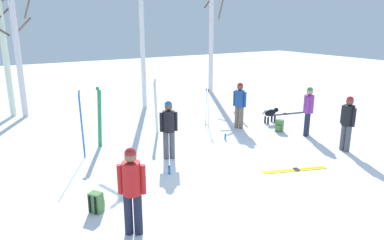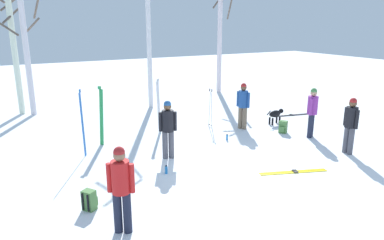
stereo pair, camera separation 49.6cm
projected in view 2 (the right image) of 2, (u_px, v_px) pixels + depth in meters
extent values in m
plane|color=white|center=(256.00, 180.00, 9.05)|extent=(60.00, 60.00, 0.00)
cylinder|color=#1E2338|center=(311.00, 125.00, 12.35)|extent=(0.16, 0.16, 0.82)
cylinder|color=#1E2338|center=(310.00, 126.00, 12.20)|extent=(0.16, 0.16, 0.82)
cylinder|color=purple|center=(313.00, 105.00, 12.09)|extent=(0.34, 0.34, 0.62)
sphere|color=tan|center=(314.00, 93.00, 11.97)|extent=(0.22, 0.22, 0.22)
sphere|color=#4C8C4C|center=(314.00, 91.00, 11.96)|extent=(0.21, 0.21, 0.21)
cylinder|color=purple|center=(314.00, 105.00, 12.26)|extent=(0.10, 0.10, 0.56)
cylinder|color=purple|center=(311.00, 107.00, 11.92)|extent=(0.10, 0.10, 0.56)
cylinder|color=#1E2338|center=(118.00, 212.00, 6.72)|extent=(0.16, 0.16, 0.82)
cylinder|color=#1E2338|center=(127.00, 212.00, 6.71)|extent=(0.16, 0.16, 0.82)
cylinder|color=red|center=(120.00, 177.00, 6.52)|extent=(0.34, 0.34, 0.62)
sphere|color=#997051|center=(119.00, 155.00, 6.41)|extent=(0.22, 0.22, 0.22)
sphere|color=#B22626|center=(119.00, 152.00, 6.39)|extent=(0.21, 0.21, 0.21)
cylinder|color=red|center=(109.00, 178.00, 6.54)|extent=(0.10, 0.10, 0.56)
cylinder|color=red|center=(132.00, 178.00, 6.51)|extent=(0.10, 0.10, 0.56)
cylinder|color=#72604C|center=(245.00, 118.00, 13.19)|extent=(0.16, 0.16, 0.82)
cylinder|color=#72604C|center=(240.00, 118.00, 13.29)|extent=(0.16, 0.16, 0.82)
cylinder|color=#1E478C|center=(243.00, 99.00, 13.05)|extent=(0.34, 0.34, 0.62)
sphere|color=brown|center=(244.00, 88.00, 12.94)|extent=(0.22, 0.22, 0.22)
sphere|color=#B22626|center=(244.00, 86.00, 12.92)|extent=(0.21, 0.21, 0.21)
cylinder|color=#1E478C|center=(248.00, 100.00, 12.94)|extent=(0.10, 0.10, 0.56)
cylinder|color=#1E478C|center=(238.00, 99.00, 13.17)|extent=(0.10, 0.10, 0.56)
cylinder|color=#4C4C56|center=(346.00, 140.00, 10.84)|extent=(0.16, 0.16, 0.82)
cylinder|color=#4C4C56|center=(351.00, 141.00, 10.68)|extent=(0.16, 0.16, 0.82)
cylinder|color=black|center=(351.00, 117.00, 10.57)|extent=(0.34, 0.34, 0.62)
sphere|color=brown|center=(353.00, 103.00, 10.45)|extent=(0.22, 0.22, 0.22)
sphere|color=#B22626|center=(353.00, 101.00, 10.44)|extent=(0.21, 0.21, 0.21)
cylinder|color=black|center=(346.00, 116.00, 10.76)|extent=(0.10, 0.10, 0.56)
cylinder|color=black|center=(357.00, 120.00, 10.39)|extent=(0.10, 0.10, 0.56)
cylinder|color=#4C4C56|center=(171.00, 144.00, 10.40)|extent=(0.16, 0.16, 0.82)
cylinder|color=#4C4C56|center=(165.00, 145.00, 10.37)|extent=(0.16, 0.16, 0.82)
cylinder|color=black|center=(168.00, 121.00, 10.20)|extent=(0.34, 0.34, 0.62)
sphere|color=brown|center=(167.00, 106.00, 10.08)|extent=(0.22, 0.22, 0.22)
sphere|color=#265999|center=(167.00, 104.00, 10.07)|extent=(0.21, 0.21, 0.21)
cylinder|color=black|center=(175.00, 121.00, 10.24)|extent=(0.10, 0.10, 0.56)
cylinder|color=black|center=(160.00, 122.00, 10.17)|extent=(0.10, 0.10, 0.56)
ellipsoid|color=black|center=(275.00, 114.00, 13.85)|extent=(0.62, 0.28, 0.26)
sphere|color=black|center=(281.00, 111.00, 14.02)|extent=(0.18, 0.18, 0.18)
ellipsoid|color=black|center=(282.00, 111.00, 14.06)|extent=(0.11, 0.07, 0.06)
cylinder|color=black|center=(269.00, 113.00, 13.64)|extent=(0.19, 0.06, 0.17)
cylinder|color=black|center=(277.00, 119.00, 14.09)|extent=(0.07, 0.07, 0.28)
cylinder|color=black|center=(280.00, 120.00, 13.97)|extent=(0.07, 0.07, 0.28)
cylinder|color=black|center=(270.00, 121.00, 13.88)|extent=(0.07, 0.07, 0.28)
cylinder|color=black|center=(273.00, 122.00, 13.76)|extent=(0.07, 0.07, 0.28)
cube|color=white|center=(158.00, 108.00, 12.59)|extent=(0.15, 0.08, 1.87)
cube|color=white|center=(157.00, 80.00, 12.33)|extent=(0.06, 0.04, 0.10)
cube|color=white|center=(159.00, 107.00, 12.63)|extent=(0.15, 0.08, 1.87)
cube|color=white|center=(158.00, 80.00, 12.37)|extent=(0.06, 0.04, 0.10)
cube|color=green|center=(101.00, 117.00, 11.35)|extent=(0.13, 0.15, 1.84)
cube|color=green|center=(99.00, 88.00, 11.10)|extent=(0.05, 0.06, 0.10)
cube|color=green|center=(102.00, 118.00, 11.33)|extent=(0.13, 0.15, 1.84)
cube|color=green|center=(100.00, 88.00, 11.08)|extent=(0.05, 0.06, 0.10)
cube|color=blue|center=(82.00, 125.00, 10.34)|extent=(0.09, 0.15, 1.93)
cube|color=blue|center=(79.00, 91.00, 10.07)|extent=(0.04, 0.06, 0.10)
cube|color=blue|center=(83.00, 125.00, 10.39)|extent=(0.09, 0.15, 1.93)
cube|color=blue|center=(80.00, 91.00, 10.13)|extent=(0.04, 0.06, 0.10)
cube|color=yellow|center=(294.00, 173.00, 9.45)|extent=(1.77, 0.68, 0.02)
cube|color=#333338|center=(296.00, 172.00, 9.45)|extent=(0.13, 0.10, 0.03)
cube|color=yellow|center=(292.00, 171.00, 9.54)|extent=(1.77, 0.68, 0.02)
cube|color=#333338|center=(294.00, 170.00, 9.55)|extent=(0.13, 0.10, 0.03)
cube|color=black|center=(292.00, 115.00, 15.28)|extent=(1.80, 0.45, 0.02)
cube|color=#333338|center=(291.00, 114.00, 15.26)|extent=(0.13, 0.09, 0.03)
cube|color=black|center=(293.00, 115.00, 15.19)|extent=(1.80, 0.45, 0.02)
cube|color=#333338|center=(292.00, 115.00, 15.17)|extent=(0.13, 0.09, 0.03)
cylinder|color=#B2B2BC|center=(210.00, 109.00, 13.45)|extent=(0.02, 0.10, 1.36)
cylinder|color=black|center=(210.00, 90.00, 13.25)|extent=(0.04, 0.04, 0.10)
cylinder|color=black|center=(209.00, 125.00, 13.61)|extent=(0.07, 0.07, 0.01)
cylinder|color=#B2B2BC|center=(212.00, 110.00, 13.32)|extent=(0.02, 0.10, 1.36)
cylinder|color=black|center=(212.00, 91.00, 13.13)|extent=(0.04, 0.04, 0.10)
cylinder|color=black|center=(211.00, 126.00, 13.48)|extent=(0.07, 0.07, 0.01)
cube|color=#4C7F3F|center=(283.00, 127.00, 12.81)|extent=(0.30, 0.32, 0.44)
cube|color=#4C7F3F|center=(282.00, 129.00, 12.73)|extent=(0.14, 0.20, 0.20)
cube|color=black|center=(282.00, 126.00, 12.94)|extent=(0.04, 0.04, 0.37)
cube|color=black|center=(286.00, 126.00, 12.87)|extent=(0.04, 0.04, 0.37)
cube|color=#4C7F3F|center=(89.00, 200.00, 7.56)|extent=(0.31, 0.33, 0.44)
cube|color=#4C7F3F|center=(94.00, 200.00, 7.69)|extent=(0.16, 0.19, 0.20)
cube|color=black|center=(88.00, 203.00, 7.43)|extent=(0.04, 0.04, 0.37)
cube|color=black|center=(83.00, 202.00, 7.49)|extent=(0.04, 0.04, 0.37)
cylinder|color=#1E72BF|center=(227.00, 137.00, 12.06)|extent=(0.06, 0.06, 0.18)
cylinder|color=black|center=(227.00, 134.00, 12.03)|extent=(0.04, 0.04, 0.02)
cylinder|color=#1E72BF|center=(166.00, 170.00, 9.39)|extent=(0.07, 0.07, 0.21)
cylinder|color=black|center=(166.00, 166.00, 9.36)|extent=(0.05, 0.05, 0.02)
cylinder|color=silver|center=(14.00, 45.00, 14.72)|extent=(0.24, 0.24, 5.84)
cylinder|color=brown|center=(5.00, 27.00, 14.07)|extent=(0.92, 0.55, 0.71)
cylinder|color=silver|center=(26.00, 48.00, 14.61)|extent=(0.23, 0.23, 5.64)
cylinder|color=brown|center=(37.00, 7.00, 14.51)|extent=(0.25, 1.23, 0.94)
cylinder|color=brown|center=(11.00, 15.00, 14.40)|extent=(0.79, 0.82, 0.68)
cylinder|color=brown|center=(32.00, 26.00, 14.76)|extent=(0.61, 0.78, 0.66)
cylinder|color=silver|center=(149.00, 32.00, 15.77)|extent=(0.21, 0.21, 6.80)
cylinder|color=silver|center=(220.00, 30.00, 19.33)|extent=(0.25, 0.25, 6.79)
cylinder|color=brown|center=(230.00, 8.00, 19.08)|extent=(0.48, 1.05, 1.14)
cylinder|color=brown|center=(218.00, 1.00, 19.18)|extent=(0.65, 0.16, 0.79)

